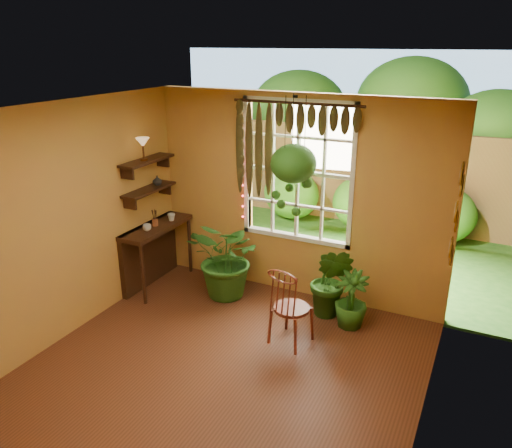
# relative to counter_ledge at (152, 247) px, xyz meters

# --- Properties ---
(floor) EXTENTS (4.50, 4.50, 0.00)m
(floor) POSITION_rel_counter_ledge_xyz_m (1.91, -1.60, -0.55)
(floor) COLOR #5F2D1B
(floor) RESTS_ON ground
(ceiling) EXTENTS (4.50, 4.50, 0.00)m
(ceiling) POSITION_rel_counter_ledge_xyz_m (1.91, -1.60, 2.15)
(ceiling) COLOR silver
(ceiling) RESTS_ON wall_back
(wall_back) EXTENTS (4.00, 0.00, 4.00)m
(wall_back) POSITION_rel_counter_ledge_xyz_m (1.91, 0.65, 0.80)
(wall_back) COLOR #BE8240
(wall_back) RESTS_ON floor
(wall_left) EXTENTS (0.00, 4.50, 4.50)m
(wall_left) POSITION_rel_counter_ledge_xyz_m (-0.09, -1.60, 0.80)
(wall_left) COLOR #BE8240
(wall_left) RESTS_ON floor
(wall_right) EXTENTS (0.00, 4.50, 4.50)m
(wall_right) POSITION_rel_counter_ledge_xyz_m (3.91, -1.60, 0.80)
(wall_right) COLOR #BE8240
(wall_right) RESTS_ON floor
(window) EXTENTS (1.52, 0.10, 1.86)m
(window) POSITION_rel_counter_ledge_xyz_m (1.91, 0.68, 1.15)
(window) COLOR white
(window) RESTS_ON wall_back
(valance_vine) EXTENTS (1.70, 0.12, 1.10)m
(valance_vine) POSITION_rel_counter_ledge_xyz_m (1.82, 0.56, 1.73)
(valance_vine) COLOR #32170D
(valance_vine) RESTS_ON window
(string_lights) EXTENTS (0.03, 0.03, 1.54)m
(string_lights) POSITION_rel_counter_ledge_xyz_m (1.15, 0.59, 1.20)
(string_lights) COLOR #FF2633
(string_lights) RESTS_ON window
(wall_plates) EXTENTS (0.04, 0.32, 1.10)m
(wall_plates) POSITION_rel_counter_ledge_xyz_m (3.89, 0.19, 1.00)
(wall_plates) COLOR beige
(wall_plates) RESTS_ON wall_right
(counter_ledge) EXTENTS (0.40, 1.20, 0.90)m
(counter_ledge) POSITION_rel_counter_ledge_xyz_m (0.00, 0.00, 0.00)
(counter_ledge) COLOR #32170D
(counter_ledge) RESTS_ON floor
(shelf_lower) EXTENTS (0.25, 0.90, 0.04)m
(shelf_lower) POSITION_rel_counter_ledge_xyz_m (0.03, 0.00, 0.85)
(shelf_lower) COLOR #32170D
(shelf_lower) RESTS_ON wall_left
(shelf_upper) EXTENTS (0.25, 0.90, 0.04)m
(shelf_upper) POSITION_rel_counter_ledge_xyz_m (0.03, 0.00, 1.25)
(shelf_upper) COLOR #32170D
(shelf_upper) RESTS_ON wall_left
(backyard) EXTENTS (14.00, 10.00, 12.00)m
(backyard) POSITION_rel_counter_ledge_xyz_m (2.15, 5.27, 0.73)
(backyard) COLOR #1E5117
(backyard) RESTS_ON ground
(windsor_chair) EXTENTS (0.49, 0.51, 1.11)m
(windsor_chair) POSITION_rel_counter_ledge_xyz_m (2.34, -0.56, -0.23)
(windsor_chair) COLOR maroon
(windsor_chair) RESTS_ON floor
(potted_plant_left) EXTENTS (1.19, 1.10, 1.12)m
(potted_plant_left) POSITION_rel_counter_ledge_xyz_m (1.18, 0.12, 0.01)
(potted_plant_left) COLOR #1B4D14
(potted_plant_left) RESTS_ON floor
(potted_plant_mid) EXTENTS (0.58, 0.49, 0.97)m
(potted_plant_mid) POSITION_rel_counter_ledge_xyz_m (2.57, 0.22, -0.07)
(potted_plant_mid) COLOR #1B4D14
(potted_plant_mid) RESTS_ON floor
(potted_plant_right) EXTENTS (0.43, 0.43, 0.72)m
(potted_plant_right) POSITION_rel_counter_ledge_xyz_m (2.87, 0.10, -0.19)
(potted_plant_right) COLOR #1B4D14
(potted_plant_right) RESTS_ON floor
(hanging_basket) EXTENTS (0.57, 0.57, 1.45)m
(hanging_basket) POSITION_rel_counter_ledge_xyz_m (1.97, 0.37, 1.28)
(hanging_basket) COLOR black
(hanging_basket) RESTS_ON ceiling
(cup_a) EXTENTS (0.15, 0.15, 0.09)m
(cup_a) POSITION_rel_counter_ledge_xyz_m (0.13, -0.22, 0.39)
(cup_a) COLOR silver
(cup_a) RESTS_ON counter_ledge
(cup_b) EXTENTS (0.14, 0.14, 0.10)m
(cup_b) POSITION_rel_counter_ledge_xyz_m (0.19, 0.25, 0.40)
(cup_b) COLOR beige
(cup_b) RESTS_ON counter_ledge
(brush_jar) EXTENTS (0.08, 0.08, 0.29)m
(brush_jar) POSITION_rel_counter_ledge_xyz_m (0.11, -0.02, 0.46)
(brush_jar) COLOR brown
(brush_jar) RESTS_ON counter_ledge
(shelf_vase) EXTENTS (0.15, 0.15, 0.14)m
(shelf_vase) POSITION_rel_counter_ledge_xyz_m (0.04, 0.18, 0.93)
(shelf_vase) COLOR #B2AD99
(shelf_vase) RESTS_ON shelf_lower
(tiffany_lamp) EXTENTS (0.18, 0.18, 0.30)m
(tiffany_lamp) POSITION_rel_counter_ledge_xyz_m (0.05, -0.08, 1.49)
(tiffany_lamp) COLOR brown
(tiffany_lamp) RESTS_ON shelf_upper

